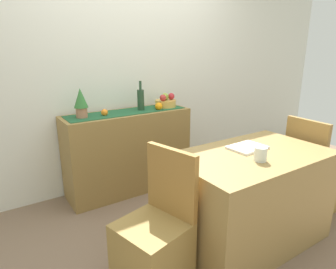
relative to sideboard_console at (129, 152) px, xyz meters
name	(u,v)px	position (x,y,z in m)	size (l,w,h in m)	color
ground_plane	(194,224)	(0.17, -0.92, -0.44)	(6.40, 6.40, 0.02)	#7A634E
room_wall_rear	(129,62)	(0.17, 0.26, 0.92)	(6.40, 0.06, 2.70)	silver
sideboard_console	(129,152)	(0.00, 0.00, 0.00)	(1.32, 0.42, 0.86)	olive
table_runner	(127,112)	(0.00, 0.00, 0.43)	(1.24, 0.32, 0.01)	#205532
fruit_bowl	(166,103)	(0.47, 0.00, 0.47)	(0.23, 0.23, 0.07)	gold
apple_left	(165,97)	(0.47, 0.00, 0.55)	(0.08, 0.08, 0.08)	olive
apple_front	(171,96)	(0.54, -0.01, 0.55)	(0.07, 0.07, 0.07)	#B6272E
apple_right	(163,98)	(0.41, -0.04, 0.55)	(0.07, 0.07, 0.07)	#B7322E
wine_bottle	(141,99)	(0.16, 0.00, 0.55)	(0.07, 0.07, 0.31)	#234028
potted_plant	(81,102)	(-0.47, 0.00, 0.58)	(0.13, 0.13, 0.28)	#AB7152
orange_loose_end	(105,112)	(-0.25, -0.03, 0.46)	(0.07, 0.07, 0.07)	orange
orange_loose_mid	(159,106)	(0.33, -0.09, 0.47)	(0.08, 0.08, 0.08)	orange
dining_table	(249,197)	(0.39, -1.32, -0.06)	(1.20, 0.73, 0.74)	olive
open_book	(247,147)	(0.44, -1.22, 0.32)	(0.28, 0.21, 0.02)	white
coffee_cup	(260,154)	(0.31, -1.45, 0.36)	(0.09, 0.09, 0.10)	silver
chair_near_window	(154,248)	(-0.47, -1.31, -0.16)	(0.48, 0.48, 0.90)	olive
chair_by_corner	(310,183)	(1.26, -1.32, -0.16)	(0.41, 0.41, 0.90)	olive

